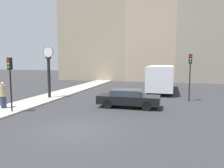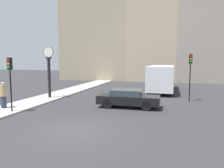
# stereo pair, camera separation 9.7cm
# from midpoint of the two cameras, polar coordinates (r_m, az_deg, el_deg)

# --- Properties ---
(ground_plane) EXTENTS (120.00, 120.00, 0.00)m
(ground_plane) POSITION_cam_midpoint_polar(r_m,az_deg,el_deg) (10.97, -9.14, -11.72)
(ground_plane) COLOR #2D2D30
(sidewalk_corner) EXTENTS (2.61, 27.03, 0.10)m
(sidewalk_corner) POSITION_cam_midpoint_polar(r_m,az_deg,el_deg) (23.76, -11.44, -1.98)
(sidewalk_corner) COLOR #A39E93
(sidewalk_corner) RESTS_ON ground_plane
(building_row) EXTENTS (29.25, 5.00, 18.74)m
(building_row) POSITION_cam_midpoint_polar(r_m,az_deg,el_deg) (37.65, 7.59, 13.26)
(building_row) COLOR gray
(building_row) RESTS_ON ground_plane
(sedan_car) EXTENTS (4.39, 1.73, 1.30)m
(sedan_car) POSITION_cam_midpoint_polar(r_m,az_deg,el_deg) (15.71, 4.40, -3.70)
(sedan_car) COLOR black
(sedan_car) RESTS_ON ground_plane
(bus_distant) EXTENTS (2.57, 8.49, 2.78)m
(bus_distant) POSITION_cam_midpoint_polar(r_m,az_deg,el_deg) (24.49, 12.87, 1.84)
(bus_distant) COLOR silver
(bus_distant) RESTS_ON ground_plane
(traffic_light_near) EXTENTS (0.26, 0.24, 3.44)m
(traffic_light_near) POSITION_cam_midpoint_polar(r_m,az_deg,el_deg) (15.24, -24.92, 2.66)
(traffic_light_near) COLOR black
(traffic_light_near) RESTS_ON sidewalk_corner
(traffic_light_far) EXTENTS (0.26, 0.24, 3.87)m
(traffic_light_far) POSITION_cam_midpoint_polar(r_m,az_deg,el_deg) (18.89, 19.92, 3.99)
(traffic_light_far) COLOR black
(traffic_light_far) RESTS_ON ground_plane
(street_clock) EXTENTS (0.96, 0.33, 4.47)m
(street_clock) POSITION_cam_midpoint_polar(r_m,az_deg,el_deg) (19.97, -16.00, 3.38)
(street_clock) COLOR black
(street_clock) RESTS_ON sidewalk_corner
(pedestrian_tan_coat) EXTENTS (0.42, 0.42, 1.79)m
(pedestrian_tan_coat) POSITION_cam_midpoint_polar(r_m,az_deg,el_deg) (16.74, -26.38, -2.62)
(pedestrian_tan_coat) COLOR #2D334C
(pedestrian_tan_coat) RESTS_ON sidewalk_corner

